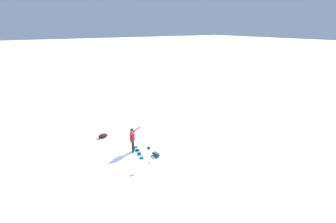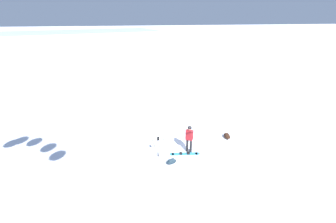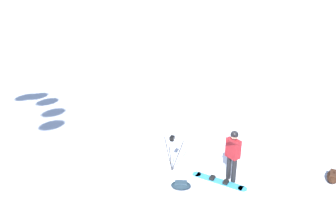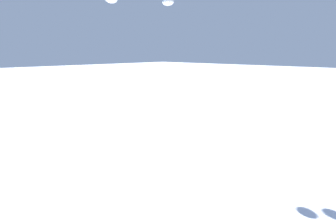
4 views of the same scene
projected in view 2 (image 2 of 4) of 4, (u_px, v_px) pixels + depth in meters
The scene contains 7 objects.
ground_plane at pixel (184, 151), 14.24m from camera, with size 300.00×300.00×0.00m, color white.
snowboarder at pixel (189, 136), 13.78m from camera, with size 0.48×0.77×1.71m.
snowboard at pixel (185, 154), 13.92m from camera, with size 1.76×0.47×0.10m.
gear_bag_large at pixel (171, 161), 13.01m from camera, with size 0.66×0.50×0.25m.
camera_tripod at pixel (158, 143), 13.34m from camera, with size 0.68×0.53×1.24m.
gear_bag_small at pixel (227, 136), 15.65m from camera, with size 0.41×0.72×0.29m.
distant_ridge at pixel (78, 38), 59.54m from camera, with size 42.28×25.50×3.34m.
Camera 2 is at (3.15, 11.89, 7.61)m, focal length 25.62 mm.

